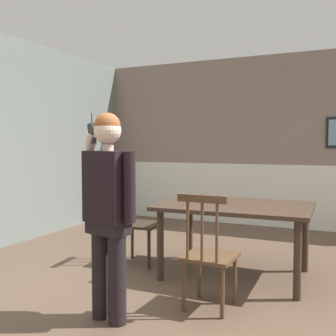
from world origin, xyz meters
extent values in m
plane|color=brown|center=(0.00, 0.00, 0.00)|extent=(7.96, 7.96, 0.00)
cube|color=gray|center=(0.00, 3.62, 1.94)|extent=(6.01, 0.12, 1.80)
cube|color=silver|center=(0.00, 3.63, 0.52)|extent=(6.01, 0.14, 1.04)
cube|color=silver|center=(0.00, 3.60, 1.04)|extent=(6.01, 0.05, 0.06)
cube|color=#38281E|center=(0.17, 0.87, 0.73)|extent=(1.55, 1.10, 0.04)
cylinder|color=#38281E|center=(-0.48, 0.42, 0.36)|extent=(0.07, 0.07, 0.71)
cylinder|color=#38281E|center=(0.85, 0.45, 0.36)|extent=(0.07, 0.07, 0.71)
cylinder|color=#38281E|center=(-0.50, 1.28, 0.36)|extent=(0.07, 0.07, 0.71)
cylinder|color=#38281E|center=(0.83, 1.31, 0.36)|extent=(0.07, 0.07, 0.71)
cube|color=#2D2319|center=(-0.94, 0.84, 0.45)|extent=(0.48, 0.48, 0.03)
cube|color=#2D2319|center=(-1.13, 0.82, 0.90)|extent=(0.09, 0.44, 0.06)
cylinder|color=#2D2319|center=(-1.15, 0.95, 0.70)|extent=(0.02, 0.02, 0.46)
cylinder|color=#2D2319|center=(-1.13, 0.82, 0.70)|extent=(0.02, 0.02, 0.46)
cylinder|color=#2D2319|center=(-1.12, 0.69, 0.70)|extent=(0.02, 0.02, 0.46)
cylinder|color=#2D2319|center=(-0.78, 1.03, 0.22)|extent=(0.04, 0.04, 0.44)
cylinder|color=#2D2319|center=(-0.75, 0.69, 0.22)|extent=(0.04, 0.04, 0.44)
cylinder|color=#2D2319|center=(-1.13, 1.00, 0.22)|extent=(0.04, 0.04, 0.44)
cylinder|color=#2D2319|center=(-1.09, 0.65, 0.22)|extent=(0.04, 0.04, 0.44)
cube|color=#513823|center=(0.19, -0.02, 0.43)|extent=(0.43, 0.43, 0.03)
cube|color=#513823|center=(0.19, -0.20, 0.95)|extent=(0.42, 0.05, 0.06)
cylinder|color=#513823|center=(0.06, -0.20, 0.71)|extent=(0.02, 0.02, 0.53)
cylinder|color=#513823|center=(0.19, -0.20, 0.71)|extent=(0.02, 0.02, 0.53)
cylinder|color=#513823|center=(0.31, -0.21, 0.71)|extent=(0.02, 0.02, 0.53)
cylinder|color=#513823|center=(0.03, 0.16, 0.21)|extent=(0.04, 0.04, 0.42)
cylinder|color=#513823|center=(0.37, 0.14, 0.21)|extent=(0.04, 0.04, 0.42)
cylinder|color=#513823|center=(0.02, -0.18, 0.21)|extent=(0.04, 0.04, 0.42)
cylinder|color=#513823|center=(0.35, -0.19, 0.21)|extent=(0.04, 0.04, 0.42)
cylinder|color=black|center=(-0.35, -0.61, 0.39)|extent=(0.14, 0.14, 0.77)
cylinder|color=black|center=(-0.53, -0.56, 0.39)|extent=(0.14, 0.14, 0.77)
cube|color=black|center=(-0.44, -0.58, 0.74)|extent=(0.37, 0.26, 0.12)
cube|color=black|center=(-0.44, -0.58, 1.05)|extent=(0.41, 0.29, 0.55)
cylinder|color=black|center=(-0.22, -0.64, 1.06)|extent=(0.09, 0.09, 0.52)
cylinder|color=beige|center=(-0.62, -0.55, 1.38)|extent=(0.16, 0.15, 0.19)
cylinder|color=beige|center=(-0.44, -0.58, 1.35)|extent=(0.09, 0.09, 0.05)
sphere|color=beige|center=(-0.44, -0.58, 1.48)|extent=(0.21, 0.21, 0.21)
sphere|color=brown|center=(-0.44, -0.58, 1.51)|extent=(0.20, 0.20, 0.20)
cube|color=#2D2D33|center=(-0.59, -0.58, 1.46)|extent=(0.08, 0.05, 0.16)
cylinder|color=black|center=(-0.59, -0.58, 1.58)|extent=(0.01, 0.01, 0.08)
camera|label=1|loc=(1.24, -3.16, 1.37)|focal=42.67mm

